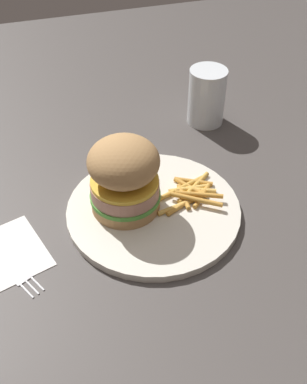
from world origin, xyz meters
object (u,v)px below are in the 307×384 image
Objects in this scene: fork at (2,255)px; fries_pile at (191,193)px; sandwich at (124,176)px; napkin at (2,256)px; plate at (153,210)px; drink_glass at (206,99)px.

fries_pile is at bearing 5.53° from fork.
sandwich is 0.71× the size of fork.
sandwich is at bearing 10.83° from fork.
napkin is (-0.18, -0.03, -0.07)m from sandwich.
sandwich is at bearing 10.35° from napkin.
drink_glass reaches higher than plate.
fries_pile reaches higher than fork.
plate is at bearing -172.82° from fries_pile.
fries_pile is 0.94× the size of napkin.
sandwich reaches higher than napkin.
napkin is at bearing -175.32° from plate.
plate is 0.07m from sandwich.
fries_pile is 0.28m from napkin.
sandwich is 1.11× the size of drink_glass.
fries_pile is 0.64× the size of fork.
sandwich reaches higher than fries_pile.
drink_glass is (0.20, 0.19, -0.02)m from sandwich.
drink_glass reaches higher than fries_pile.
drink_glass is (0.38, 0.22, 0.04)m from fork.
fries_pile reaches higher than napkin.
sandwich is (-0.04, 0.02, 0.06)m from plate.
plate is 2.47× the size of drink_glass.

